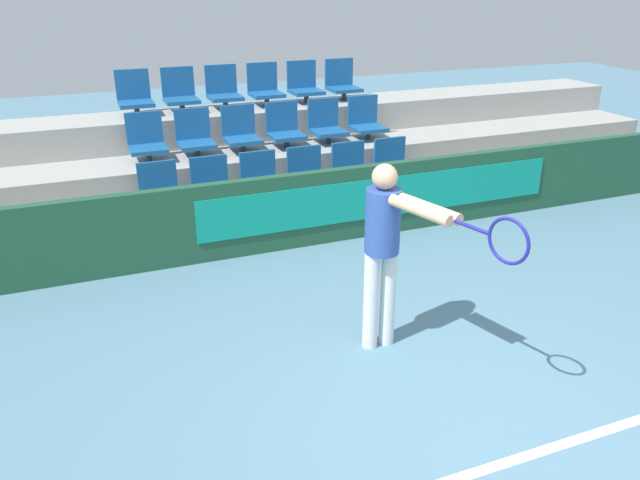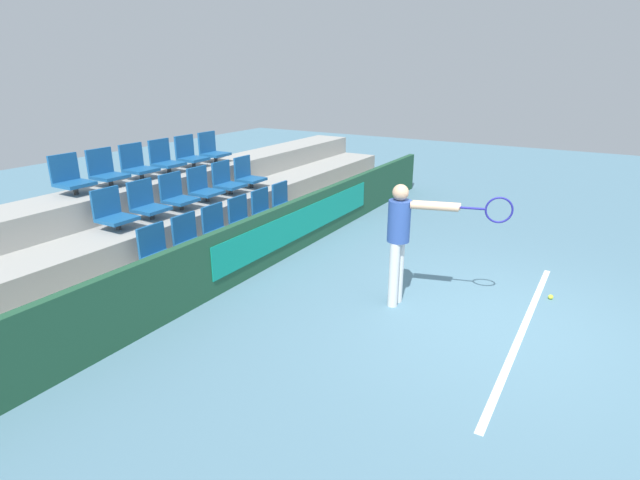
{
  "view_description": "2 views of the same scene",
  "coord_description": "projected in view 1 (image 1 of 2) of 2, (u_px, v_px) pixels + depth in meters",
  "views": [
    {
      "loc": [
        -2.3,
        -2.81,
        2.96
      ],
      "look_at": [
        -0.32,
        2.15,
        0.66
      ],
      "focal_mm": 35.0,
      "sensor_mm": 36.0,
      "label": 1
    },
    {
      "loc": [
        -5.77,
        -0.92,
        2.97
      ],
      "look_at": [
        -0.1,
        2.45,
        0.67
      ],
      "focal_mm": 28.0,
      "sensor_mm": 36.0,
      "label": 2
    }
  ],
  "objects": [
    {
      "name": "stadium_chair_14",
      "position": [
        223.0,
        90.0,
        8.65
      ],
      "size": [
        0.44,
        0.44,
        0.58
      ],
      "color": "#333333",
      "rests_on": "bleacher_tier_back"
    },
    {
      "name": "stadium_chair_17",
      "position": [
        342.0,
        82.0,
        9.26
      ],
      "size": [
        0.44,
        0.44,
        0.58
      ],
      "color": "#333333",
      "rests_on": "bleacher_tier_back"
    },
    {
      "name": "stadium_chair_3",
      "position": [
        307.0,
        175.0,
        7.72
      ],
      "size": [
        0.44,
        0.44,
        0.58
      ],
      "color": "#333333",
      "rests_on": "bleacher_tier_front"
    },
    {
      "name": "stadium_chair_4",
      "position": [
        351.0,
        170.0,
        7.93
      ],
      "size": [
        0.44,
        0.44,
        0.58
      ],
      "color": "#333333",
      "rests_on": "bleacher_tier_front"
    },
    {
      "name": "stadium_chair_7",
      "position": [
        195.0,
        136.0,
        7.88
      ],
      "size": [
        0.44,
        0.44,
        0.58
      ],
      "color": "#333333",
      "rests_on": "bleacher_tier_middle"
    },
    {
      "name": "stadium_chair_1",
      "position": [
        212.0,
        186.0,
        7.31
      ],
      "size": [
        0.44,
        0.44,
        0.58
      ],
      "color": "#333333",
      "rests_on": "bleacher_tier_front"
    },
    {
      "name": "barrier_wall",
      "position": [
        305.0,
        210.0,
        7.17
      ],
      "size": [
        12.44,
        0.14,
        0.88
      ],
      "color": "#1E4C33",
      "rests_on": "ground"
    },
    {
      "name": "bleacher_tier_back",
      "position": [
        249.0,
        150.0,
        8.98
      ],
      "size": [
        12.04,
        0.85,
        1.2
      ],
      "color": "#9E9E99",
      "rests_on": "ground"
    },
    {
      "name": "bleacher_tier_middle",
      "position": [
        267.0,
        180.0,
        8.34
      ],
      "size": [
        12.04,
        0.85,
        0.8
      ],
      "color": "#9E9E99",
      "rests_on": "ground"
    },
    {
      "name": "stadium_chair_13",
      "position": [
        180.0,
        93.0,
        8.45
      ],
      "size": [
        0.44,
        0.44,
        0.58
      ],
      "color": "#333333",
      "rests_on": "bleacher_tier_back"
    },
    {
      "name": "stadium_chair_2",
      "position": [
        261.0,
        180.0,
        7.52
      ],
      "size": [
        0.44,
        0.44,
        0.58
      ],
      "color": "#333333",
      "rests_on": "bleacher_tier_front"
    },
    {
      "name": "court_baseline",
      "position": [
        505.0,
        463.0,
        4.08
      ],
      "size": [
        4.2,
        0.08,
        0.01
      ],
      "color": "white",
      "rests_on": "ground"
    },
    {
      "name": "stadium_chair_16",
      "position": [
        304.0,
        85.0,
        9.06
      ],
      "size": [
        0.44,
        0.44,
        0.58
      ],
      "color": "#333333",
      "rests_on": "bleacher_tier_back"
    },
    {
      "name": "bleacher_tier_front",
      "position": [
        288.0,
        215.0,
        7.69
      ],
      "size": [
        12.04,
        0.85,
        0.4
      ],
      "color": "#9E9E99",
      "rests_on": "ground"
    },
    {
      "name": "tennis_player",
      "position": [
        389.0,
        243.0,
        4.95
      ],
      "size": [
        0.52,
        1.42,
        1.61
      ],
      "rotation": [
        0.0,
        0.0,
        0.28
      ],
      "color": "silver",
      "rests_on": "ground"
    },
    {
      "name": "stadium_chair_9",
      "position": [
        285.0,
        128.0,
        8.29
      ],
      "size": [
        0.44,
        0.44,
        0.58
      ],
      "color": "#333333",
      "rests_on": "bleacher_tier_middle"
    },
    {
      "name": "ground_plane",
      "position": [
        477.0,
        433.0,
        4.35
      ],
      "size": [
        30.0,
        30.0,
        0.0
      ],
      "primitive_type": "plane",
      "color": "slate"
    },
    {
      "name": "stadium_chair_12",
      "position": [
        135.0,
        96.0,
        8.25
      ],
      "size": [
        0.44,
        0.44,
        0.58
      ],
      "color": "#333333",
      "rests_on": "bleacher_tier_back"
    },
    {
      "name": "stadium_chair_10",
      "position": [
        326.0,
        124.0,
        8.49
      ],
      "size": [
        0.44,
        0.44,
        0.58
      ],
      "color": "#333333",
      "rests_on": "bleacher_tier_middle"
    },
    {
      "name": "stadium_chair_0",
      "position": [
        160.0,
        192.0,
        7.11
      ],
      "size": [
        0.44,
        0.44,
        0.58
      ],
      "color": "#333333",
      "rests_on": "bleacher_tier_front"
    },
    {
      "name": "stadium_chair_6",
      "position": [
        146.0,
        141.0,
        7.68
      ],
      "size": [
        0.44,
        0.44,
        0.58
      ],
      "color": "#333333",
      "rests_on": "bleacher_tier_middle"
    },
    {
      "name": "stadium_chair_15",
      "position": [
        265.0,
        88.0,
        8.86
      ],
      "size": [
        0.44,
        0.44,
        0.58
      ],
      "color": "#333333",
      "rests_on": "bleacher_tier_back"
    },
    {
      "name": "stadium_chair_8",
      "position": [
        241.0,
        132.0,
        8.09
      ],
      "size": [
        0.44,
        0.44,
        0.58
      ],
      "color": "#333333",
      "rests_on": "bleacher_tier_middle"
    },
    {
      "name": "stadium_chair_5",
      "position": [
        393.0,
        165.0,
        8.13
      ],
      "size": [
        0.44,
        0.44,
        0.58
      ],
      "color": "#333333",
      "rests_on": "bleacher_tier_front"
    },
    {
      "name": "stadium_chair_11",
      "position": [
        366.0,
        121.0,
        8.7
      ],
      "size": [
        0.44,
        0.44,
        0.58
      ],
      "color": "#333333",
      "rests_on": "bleacher_tier_middle"
    }
  ]
}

